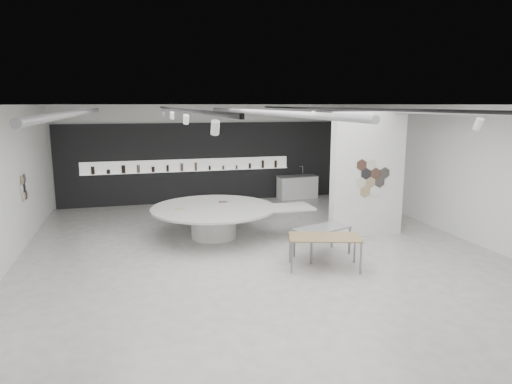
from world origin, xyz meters
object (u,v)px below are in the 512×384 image
object	(u,v)px
sample_table_stone	(323,230)
sample_table_wood	(325,239)
kitchen_counter	(297,187)
display_island	(216,218)
partition_column	(367,175)

from	to	relation	value
sample_table_stone	sample_table_wood	bearing A→B (deg)	-110.15
kitchen_counter	display_island	bearing A→B (deg)	-136.02
partition_column	sample_table_stone	size ratio (longest dim) A/B	2.26
partition_column	display_island	distance (m)	4.56
sample_table_wood	sample_table_stone	bearing A→B (deg)	69.85
partition_column	sample_table_wood	size ratio (longest dim) A/B	1.98
display_island	sample_table_stone	bearing A→B (deg)	-44.64
kitchen_counter	partition_column	bearing A→B (deg)	-93.10
display_island	kitchen_counter	xyz separation A→B (m)	(4.21, 4.71, -0.13)
display_island	partition_column	bearing A→B (deg)	-11.11
partition_column	sample_table_stone	bearing A→B (deg)	-143.96
sample_table_wood	sample_table_stone	xyz separation A→B (m)	(0.32, 0.86, -0.04)
sample_table_wood	kitchen_counter	distance (m)	8.16
sample_table_stone	display_island	bearing A→B (deg)	135.53
partition_column	sample_table_wood	distance (m)	3.44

